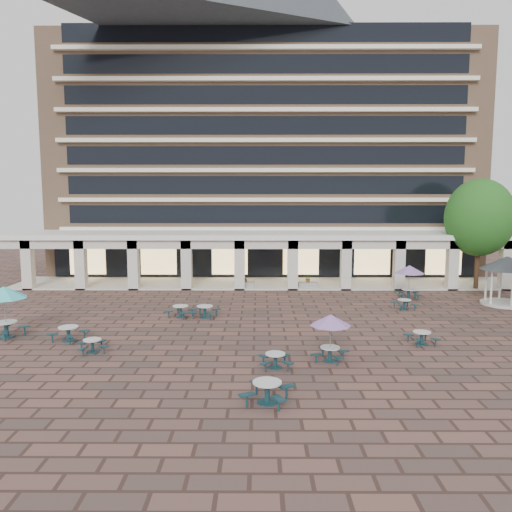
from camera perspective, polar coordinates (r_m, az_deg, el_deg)
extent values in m
plane|color=brown|center=(27.88, 1.53, -8.64)|extent=(120.00, 120.00, 0.00)
cube|color=#9F7859|center=(52.47, 0.98, 10.79)|extent=(40.00, 15.00, 22.00)
cube|color=silver|center=(44.70, 1.07, 3.12)|extent=(36.80, 0.50, 0.35)
cube|color=black|center=(44.87, 1.07, 4.80)|extent=(35.20, 0.05, 1.60)
cube|color=silver|center=(44.61, 1.08, 6.45)|extent=(36.80, 0.50, 0.35)
cube|color=black|center=(44.84, 1.08, 8.12)|extent=(35.20, 0.05, 1.60)
cube|color=silver|center=(44.66, 1.09, 9.79)|extent=(36.80, 0.50, 0.35)
cube|color=black|center=(44.97, 1.09, 11.43)|extent=(35.20, 0.05, 1.60)
cube|color=silver|center=(44.86, 1.10, 13.11)|extent=(36.80, 0.50, 0.35)
cube|color=black|center=(45.25, 1.10, 14.72)|extent=(35.20, 0.05, 1.60)
cube|color=silver|center=(45.21, 1.10, 16.39)|extent=(36.80, 0.50, 0.35)
cube|color=black|center=(45.67, 1.10, 17.95)|extent=(35.20, 0.05, 1.60)
cube|color=silver|center=(45.71, 1.11, 19.60)|extent=(36.80, 0.50, 0.35)
cube|color=black|center=(46.24, 1.11, 21.11)|extent=(35.20, 0.05, 1.60)
cube|color=silver|center=(46.35, 1.12, 22.74)|extent=(36.80, 0.50, 0.35)
cube|color=black|center=(46.94, 1.12, 24.19)|extent=(35.20, 0.05, 1.60)
cube|color=white|center=(41.98, 1.12, 2.46)|extent=(42.00, 6.60, 0.40)
cube|color=beige|center=(39.18, 1.18, 1.48)|extent=(42.00, 0.30, 0.90)
cube|color=black|center=(44.92, 1.07, -0.32)|extent=(38.00, 0.15, 3.20)
cube|color=beige|center=(42.51, 1.11, -3.11)|extent=(42.00, 6.00, 0.12)
cube|color=beige|center=(43.70, -24.61, -0.90)|extent=(0.80, 0.80, 4.00)
cube|color=beige|center=(42.10, -19.39, -0.94)|extent=(0.80, 0.80, 4.00)
cube|color=beige|center=(40.87, -13.80, -0.97)|extent=(0.80, 0.80, 4.00)
cube|color=beige|center=(40.05, -7.93, -0.99)|extent=(0.80, 0.80, 4.00)
cube|color=beige|center=(39.66, -1.89, -1.01)|extent=(0.80, 0.80, 4.00)
cube|color=beige|center=(39.73, 4.21, -1.01)|extent=(0.80, 0.80, 4.00)
cube|color=beige|center=(40.23, 10.22, -1.00)|extent=(0.80, 0.80, 4.00)
cube|color=beige|center=(41.17, 16.02, -0.98)|extent=(0.80, 0.80, 4.00)
cube|color=beige|center=(42.51, 21.51, -0.95)|extent=(0.80, 0.80, 4.00)
cube|color=beige|center=(44.21, 26.62, -0.92)|extent=(0.80, 0.80, 4.00)
cube|color=#FFD88C|center=(47.37, -18.67, -0.55)|extent=(3.20, 0.08, 2.40)
cube|color=#FFD88C|center=(45.69, -11.06, -0.58)|extent=(3.20, 0.08, 2.40)
cube|color=#FFD88C|center=(44.87, -3.02, -0.60)|extent=(3.20, 0.08, 2.40)
cube|color=#FFD88C|center=(44.95, 5.15, -0.60)|extent=(3.20, 0.08, 2.40)
cube|color=#FFD88C|center=(45.94, 13.13, -0.59)|extent=(3.20, 0.08, 2.40)
cube|color=#FFD88C|center=(47.76, 20.64, -0.58)|extent=(3.20, 0.08, 2.40)
cylinder|color=#15373F|center=(25.61, -18.16, -10.38)|extent=(0.60, 0.60, 0.03)
cylinder|color=#15373F|center=(25.54, -18.19, -9.81)|extent=(0.15, 0.15, 0.56)
cylinder|color=silver|center=(25.44, -18.22, -9.07)|extent=(0.85, 0.85, 0.04)
cube|color=#15373F|center=(26.00, -17.25, -9.26)|extent=(0.39, 0.52, 0.04)
cylinder|color=#15373F|center=(26.06, -17.23, -9.67)|extent=(0.07, 0.07, 0.36)
cube|color=#15373F|center=(25.93, -19.34, -9.39)|extent=(0.52, 0.39, 0.04)
cylinder|color=#15373F|center=(25.98, -19.32, -9.80)|extent=(0.07, 0.07, 0.36)
cube|color=#15373F|center=(25.03, -19.18, -9.97)|extent=(0.39, 0.52, 0.04)
cylinder|color=#15373F|center=(25.08, -19.16, -10.40)|extent=(0.07, 0.07, 0.36)
cube|color=#15373F|center=(25.10, -17.01, -9.83)|extent=(0.52, 0.39, 0.04)
cylinder|color=#15373F|center=(25.16, -16.99, -10.26)|extent=(0.07, 0.07, 0.36)
cylinder|color=#15373F|center=(18.89, 1.28, -16.36)|extent=(0.74, 0.74, 0.04)
cylinder|color=#15373F|center=(18.76, 1.28, -15.44)|extent=(0.19, 0.19, 0.70)
cylinder|color=silver|center=(18.61, 1.28, -14.23)|extent=(1.06, 1.06, 0.05)
cube|color=#15373F|center=(19.11, 3.52, -14.65)|extent=(0.65, 0.54, 0.05)
cylinder|color=#15373F|center=(19.20, 3.51, -15.32)|extent=(0.08, 0.08, 0.44)
cube|color=#15373F|center=(19.39, 0.06, -14.30)|extent=(0.54, 0.65, 0.05)
cylinder|color=#15373F|center=(19.48, 0.06, -14.97)|extent=(0.08, 0.08, 0.44)
cube|color=#15373F|center=(18.36, -1.06, -15.56)|extent=(0.65, 0.54, 0.05)
cylinder|color=#15373F|center=(18.46, -1.06, -16.26)|extent=(0.08, 0.08, 0.44)
cube|color=#15373F|center=(18.06, 2.61, -15.97)|extent=(0.54, 0.65, 0.05)
cylinder|color=#15373F|center=(18.15, 2.60, -16.68)|extent=(0.08, 0.08, 0.44)
cylinder|color=#15373F|center=(26.94, 18.38, -9.52)|extent=(0.62, 0.62, 0.04)
cylinder|color=#15373F|center=(26.87, 18.41, -8.96)|extent=(0.16, 0.16, 0.58)
cylinder|color=silver|center=(26.77, 18.44, -8.24)|extent=(0.88, 0.88, 0.04)
cube|color=#15373F|center=(27.48, 18.81, -8.41)|extent=(0.47, 0.54, 0.04)
cylinder|color=#15373F|center=(27.53, 18.80, -8.82)|extent=(0.07, 0.07, 0.37)
cube|color=#15373F|center=(27.02, 17.00, -8.60)|extent=(0.54, 0.47, 0.04)
cylinder|color=#15373F|center=(27.08, 16.98, -9.02)|extent=(0.07, 0.07, 0.37)
cube|color=#15373F|center=(26.20, 18.00, -9.13)|extent=(0.47, 0.54, 0.04)
cylinder|color=#15373F|center=(26.26, 17.98, -9.56)|extent=(0.07, 0.07, 0.37)
cube|color=#15373F|center=(26.67, 19.85, -8.92)|extent=(0.54, 0.47, 0.04)
cylinder|color=#15373F|center=(26.73, 19.83, -9.34)|extent=(0.07, 0.07, 0.37)
cylinder|color=#15373F|center=(29.94, -26.60, -8.25)|extent=(0.78, 0.78, 0.04)
cylinder|color=#15373F|center=(29.85, -26.64, -7.60)|extent=(0.20, 0.20, 0.74)
cylinder|color=silver|center=(29.75, -26.69, -6.77)|extent=(1.12, 1.12, 0.06)
cube|color=#15373F|center=(29.76, -24.96, -7.31)|extent=(0.69, 0.52, 0.06)
cylinder|color=#15373F|center=(29.82, -24.94, -7.79)|extent=(0.09, 0.09, 0.47)
cube|color=#15373F|center=(30.67, -26.53, -6.99)|extent=(0.52, 0.69, 0.06)
cylinder|color=#15373F|center=(30.73, -26.50, -7.45)|extent=(0.09, 0.09, 0.47)
cube|color=#15373F|center=(28.98, -26.79, -7.79)|extent=(0.52, 0.69, 0.06)
cylinder|color=#15373F|center=(29.04, -26.76, -8.28)|extent=(0.09, 0.09, 0.47)
cylinder|color=gray|center=(29.63, -26.74, -5.78)|extent=(0.06, 0.06, 2.69)
cone|color=#41CED8|center=(29.43, -26.86, -3.75)|extent=(2.35, 2.35, 0.62)
cylinder|color=#15373F|center=(22.33, 2.22, -12.61)|extent=(0.61, 0.61, 0.03)
cylinder|color=#15373F|center=(22.24, 2.22, -11.96)|extent=(0.16, 0.16, 0.58)
cylinder|color=silver|center=(22.13, 2.22, -11.10)|extent=(0.87, 0.87, 0.04)
cube|color=#15373F|center=(22.72, 3.31, -11.30)|extent=(0.50, 0.52, 0.04)
cylinder|color=#15373F|center=(22.79, 3.31, -11.77)|extent=(0.07, 0.07, 0.37)
cube|color=#15373F|center=(22.62, 0.84, -11.37)|extent=(0.52, 0.50, 0.04)
cylinder|color=#15373F|center=(22.68, 0.84, -11.85)|extent=(0.07, 0.07, 0.37)
cube|color=#15373F|center=(21.71, 1.08, -12.17)|extent=(0.50, 0.52, 0.04)
cylinder|color=#15373F|center=(21.78, 1.08, -12.67)|extent=(0.07, 0.07, 0.37)
cube|color=#15373F|center=(21.82, 3.65, -12.08)|extent=(0.52, 0.50, 0.04)
cylinder|color=#15373F|center=(21.89, 3.65, -12.58)|extent=(0.07, 0.07, 0.37)
cylinder|color=#15373F|center=(23.38, 8.44, -11.77)|extent=(0.62, 0.62, 0.04)
cylinder|color=#15373F|center=(23.30, 8.45, -11.13)|extent=(0.16, 0.16, 0.59)
cylinder|color=silver|center=(23.19, 8.46, -10.29)|extent=(0.89, 0.89, 0.04)
cube|color=#15373F|center=(23.59, 9.96, -10.68)|extent=(0.55, 0.40, 0.04)
cylinder|color=#15373F|center=(23.65, 9.95, -11.15)|extent=(0.07, 0.07, 0.37)
cube|color=#15373F|center=(23.85, 7.65, -10.44)|extent=(0.40, 0.55, 0.04)
cylinder|color=#15373F|center=(23.91, 7.64, -10.90)|extent=(0.07, 0.07, 0.37)
cube|color=#15373F|center=(22.96, 6.90, -11.12)|extent=(0.55, 0.40, 0.04)
cylinder|color=#15373F|center=(23.02, 6.89, -11.61)|extent=(0.07, 0.07, 0.37)
cube|color=#15373F|center=(22.69, 9.30, -11.38)|extent=(0.40, 0.55, 0.04)
cylinder|color=#15373F|center=(22.75, 9.29, -11.87)|extent=(0.07, 0.07, 0.37)
cylinder|color=gray|center=(23.07, 8.48, -9.30)|extent=(0.04, 0.04, 2.14)
cone|color=#8D65AC|center=(22.85, 8.52, -7.26)|extent=(1.87, 1.87, 0.49)
cylinder|color=#15373F|center=(27.93, -20.61, -9.02)|extent=(0.70, 0.70, 0.04)
cylinder|color=#15373F|center=(27.85, -20.64, -8.41)|extent=(0.18, 0.18, 0.66)
cylinder|color=silver|center=(27.75, -20.67, -7.61)|extent=(1.00, 1.00, 0.05)
cube|color=#15373F|center=(27.89, -19.03, -8.09)|extent=(0.62, 0.49, 0.05)
cylinder|color=#15373F|center=(27.94, -19.01, -8.54)|extent=(0.08, 0.08, 0.42)
cube|color=#15373F|center=(28.58, -20.77, -7.80)|extent=(0.49, 0.62, 0.05)
cylinder|color=#15373F|center=(28.63, -20.75, -8.24)|extent=(0.08, 0.08, 0.42)
cube|color=#15373F|center=(27.78, -22.27, -8.28)|extent=(0.62, 0.49, 0.05)
cylinder|color=#15373F|center=(27.84, -22.25, -8.74)|extent=(0.08, 0.08, 0.42)
cube|color=#15373F|center=(27.07, -20.51, -8.60)|extent=(0.49, 0.62, 0.05)
cylinder|color=#15373F|center=(27.13, -20.49, -9.07)|extent=(0.08, 0.08, 0.42)
cylinder|color=#15373F|center=(31.12, -5.85, -6.98)|extent=(0.69, 0.69, 0.04)
cylinder|color=#15373F|center=(31.05, -5.85, -6.43)|extent=(0.18, 0.18, 0.65)
cylinder|color=silver|center=(30.96, -5.86, -5.72)|extent=(0.98, 0.98, 0.05)
cube|color=#15373F|center=(31.34, -4.57, -6.09)|extent=(0.61, 0.51, 0.05)
cylinder|color=#15373F|center=(31.39, -4.56, -6.49)|extent=(0.08, 0.08, 0.41)
cube|color=#15373F|center=(31.71, -6.43, -5.95)|extent=(0.51, 0.61, 0.05)
cylinder|color=#15373F|center=(31.76, -6.42, -6.35)|extent=(0.08, 0.08, 0.41)
cube|color=#15373F|center=(30.73, -7.17, -6.38)|extent=(0.61, 0.51, 0.05)
cylinder|color=#15373F|center=(30.78, -7.17, -6.79)|extent=(0.08, 0.08, 0.41)
cube|color=#15373F|center=(30.35, -5.26, -6.53)|extent=(0.51, 0.61, 0.05)
cylinder|color=#15373F|center=(30.40, -5.26, -6.94)|extent=(0.08, 0.08, 0.41)
cylinder|color=#15373F|center=(34.60, 16.57, -5.81)|extent=(0.61, 0.61, 0.03)
cylinder|color=#15373F|center=(34.54, 16.59, -5.38)|extent=(0.16, 0.16, 0.57)
cylinder|color=silver|center=(34.47, 16.61, -4.82)|extent=(0.87, 0.87, 0.04)
cube|color=#15373F|center=(35.16, 16.92, -5.02)|extent=(0.46, 0.53, 0.04)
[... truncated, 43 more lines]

